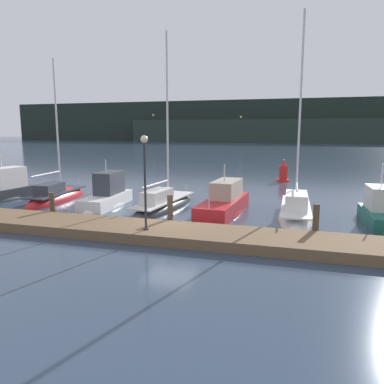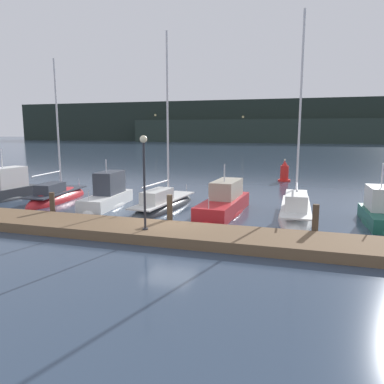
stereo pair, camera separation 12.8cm
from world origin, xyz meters
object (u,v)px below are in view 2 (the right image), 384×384
motorboat_berth_3 (107,200)px  motorboat_berth_5 (224,207)px  motorboat_berth_7 (379,219)px  dock_lamppost (144,168)px  sailboat_berth_2 (57,199)px  channel_buoy (284,173)px  motorboat_berth_1 (5,193)px  sailboat_berth_6 (295,214)px  sailboat_berth_4 (164,206)px

motorboat_berth_3 → motorboat_berth_5: motorboat_berth_3 is taller
motorboat_berth_7 → dock_lamppost: dock_lamppost is taller
sailboat_berth_2 → channel_buoy: sailboat_berth_2 is taller
motorboat_berth_3 → motorboat_berth_5: bearing=1.2°
sailboat_berth_2 → motorboat_berth_7: sailboat_berth_2 is taller
sailboat_berth_2 → dock_lamppost: sailboat_berth_2 is taller
motorboat_berth_1 → sailboat_berth_6: 19.59m
motorboat_berth_1 → sailboat_berth_4: size_ratio=0.50×
motorboat_berth_1 → motorboat_berth_5: bearing=0.5°
dock_lamppost → channel_buoy: bearing=77.5°
sailboat_berth_2 → sailboat_berth_6: sailboat_berth_6 is taller
channel_buoy → motorboat_berth_1: bearing=-139.8°
motorboat_berth_1 → motorboat_berth_5: (15.56, 0.15, -0.06)m
motorboat_berth_5 → motorboat_berth_7: motorboat_berth_7 is taller
motorboat_berth_5 → sailboat_berth_6: sailboat_berth_6 is taller
sailboat_berth_6 → motorboat_berth_7: sailboat_berth_6 is taller
sailboat_berth_6 → motorboat_berth_7: size_ratio=2.45×
channel_buoy → dock_lamppost: (-4.74, -21.33, 2.40)m
sailboat_berth_4 → dock_lamppost: (1.61, -6.32, 3.04)m
motorboat_berth_1 → motorboat_berth_7: bearing=-0.2°
sailboat_berth_6 → sailboat_berth_2: bearing=178.1°
sailboat_berth_6 → channel_buoy: bearing=95.6°
motorboat_berth_3 → motorboat_berth_5: 7.51m
motorboat_berth_5 → motorboat_berth_3: bearing=-178.8°
sailboat_berth_4 → motorboat_berth_1: bearing=-178.7°
motorboat_berth_1 → dock_lamppost: (13.36, -6.05, 2.76)m
sailboat_berth_2 → sailboat_berth_6: (15.79, -0.52, 0.08)m
motorboat_berth_5 → dock_lamppost: size_ratio=1.65×
motorboat_berth_1 → motorboat_berth_3: size_ratio=1.01×
sailboat_berth_2 → sailboat_berth_6: bearing=-1.9°
motorboat_berth_5 → sailboat_berth_2: bearing=177.6°
motorboat_berth_7 → channel_buoy: 16.35m
motorboat_berth_5 → channel_buoy: (2.55, 15.13, 0.42)m
sailboat_berth_6 → dock_lamppost: size_ratio=2.83×
sailboat_berth_2 → sailboat_berth_6: size_ratio=0.88×
sailboat_berth_6 → dock_lamppost: 9.26m
dock_lamppost → motorboat_berth_7: bearing=30.0°
sailboat_berth_2 → sailboat_berth_4: (7.96, -0.38, 0.04)m
motorboat_berth_3 → dock_lamppost: bearing=-48.6°
motorboat_berth_1 → sailboat_berth_2: (3.80, 0.64, -0.31)m
sailboat_berth_6 → motorboat_berth_7: 4.13m
channel_buoy → sailboat_berth_2: bearing=-134.3°
sailboat_berth_6 → motorboat_berth_5: bearing=179.7°
motorboat_berth_1 → sailboat_berth_2: 3.86m
sailboat_berth_4 → sailboat_berth_6: 7.83m
motorboat_berth_1 → motorboat_berth_3: bearing=-0.1°
motorboat_berth_1 → sailboat_berth_6: bearing=0.4°
sailboat_berth_6 → motorboat_berth_3: bearing=-179.3°
motorboat_berth_3 → motorboat_berth_5: (7.51, 0.16, -0.02)m
motorboat_berth_3 → motorboat_berth_7: motorboat_berth_7 is taller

